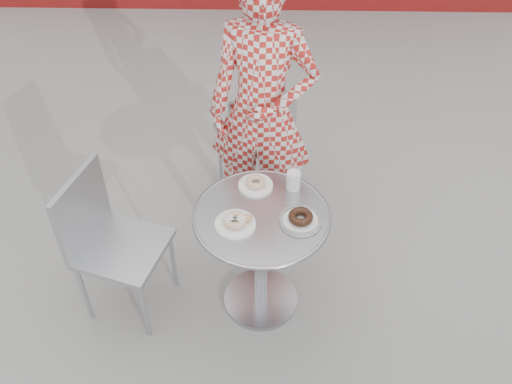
{
  "coord_description": "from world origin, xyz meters",
  "views": [
    {
      "loc": [
        0.03,
        -1.87,
        2.55
      ],
      "look_at": [
        -0.01,
        0.09,
        0.73
      ],
      "focal_mm": 40.0,
      "sensor_mm": 36.0,
      "label": 1
    }
  ],
  "objects_px": {
    "plate_near": "(236,222)",
    "plate_checker": "(300,219)",
    "bistro_table": "(261,238)",
    "seated_person": "(263,112)",
    "plate_far": "(256,184)",
    "chair_left": "(126,270)",
    "chair_far": "(253,159)",
    "milk_cup": "(294,180)"
  },
  "relations": [
    {
      "from": "plate_far",
      "to": "plate_checker",
      "type": "distance_m",
      "value": 0.32
    },
    {
      "from": "plate_near",
      "to": "plate_checker",
      "type": "xyz_separation_m",
      "value": [
        0.3,
        0.03,
        -0.0
      ]
    },
    {
      "from": "chair_far",
      "to": "plate_checker",
      "type": "height_order",
      "value": "chair_far"
    },
    {
      "from": "plate_near",
      "to": "bistro_table",
      "type": "bearing_deg",
      "value": 30.52
    },
    {
      "from": "plate_far",
      "to": "chair_far",
      "type": "bearing_deg",
      "value": 92.52
    },
    {
      "from": "chair_far",
      "to": "plate_far",
      "type": "relative_size",
      "value": 4.84
    },
    {
      "from": "plate_near",
      "to": "plate_checker",
      "type": "bearing_deg",
      "value": 5.36
    },
    {
      "from": "bistro_table",
      "to": "plate_checker",
      "type": "bearing_deg",
      "value": -12.79
    },
    {
      "from": "plate_checker",
      "to": "milk_cup",
      "type": "bearing_deg",
      "value": 96.89
    },
    {
      "from": "plate_checker",
      "to": "seated_person",
      "type": "bearing_deg",
      "value": 105.44
    },
    {
      "from": "chair_far",
      "to": "plate_near",
      "type": "relative_size",
      "value": 4.4
    },
    {
      "from": "bistro_table",
      "to": "seated_person",
      "type": "xyz_separation_m",
      "value": [
        -0.01,
        0.63,
        0.3
      ]
    },
    {
      "from": "chair_far",
      "to": "plate_checker",
      "type": "bearing_deg",
      "value": 84.41
    },
    {
      "from": "bistro_table",
      "to": "plate_near",
      "type": "bearing_deg",
      "value": -149.48
    },
    {
      "from": "chair_left",
      "to": "plate_far",
      "type": "height_order",
      "value": "chair_left"
    },
    {
      "from": "seated_person",
      "to": "plate_checker",
      "type": "xyz_separation_m",
      "value": [
        0.19,
        -0.67,
        -0.13
      ]
    },
    {
      "from": "chair_left",
      "to": "plate_checker",
      "type": "height_order",
      "value": "chair_left"
    },
    {
      "from": "plate_far",
      "to": "bistro_table",
      "type": "bearing_deg",
      "value": -80.72
    },
    {
      "from": "chair_far",
      "to": "plate_far",
      "type": "bearing_deg",
      "value": 72.5
    },
    {
      "from": "bistro_table",
      "to": "chair_left",
      "type": "height_order",
      "value": "chair_left"
    },
    {
      "from": "chair_far",
      "to": "plate_near",
      "type": "distance_m",
      "value": 1.06
    },
    {
      "from": "plate_far",
      "to": "plate_near",
      "type": "xyz_separation_m",
      "value": [
        -0.08,
        -0.27,
        0.0
      ]
    },
    {
      "from": "bistro_table",
      "to": "plate_far",
      "type": "relative_size",
      "value": 3.88
    },
    {
      "from": "seated_person",
      "to": "plate_far",
      "type": "height_order",
      "value": "seated_person"
    },
    {
      "from": "bistro_table",
      "to": "seated_person",
      "type": "bearing_deg",
      "value": 90.54
    },
    {
      "from": "chair_far",
      "to": "milk_cup",
      "type": "height_order",
      "value": "chair_far"
    },
    {
      "from": "plate_far",
      "to": "milk_cup",
      "type": "xyz_separation_m",
      "value": [
        0.18,
        -0.01,
        0.04
      ]
    },
    {
      "from": "chair_left",
      "to": "seated_person",
      "type": "distance_m",
      "value": 1.09
    },
    {
      "from": "seated_person",
      "to": "milk_cup",
      "type": "bearing_deg",
      "value": -58.28
    },
    {
      "from": "chair_far",
      "to": "milk_cup",
      "type": "distance_m",
      "value": 0.88
    },
    {
      "from": "chair_left",
      "to": "plate_near",
      "type": "xyz_separation_m",
      "value": [
        0.58,
        -0.06,
        0.43
      ]
    },
    {
      "from": "bistro_table",
      "to": "chair_left",
      "type": "bearing_deg",
      "value": -179.09
    },
    {
      "from": "plate_far",
      "to": "plate_near",
      "type": "height_order",
      "value": "plate_near"
    },
    {
      "from": "chair_far",
      "to": "chair_left",
      "type": "distance_m",
      "value": 1.11
    },
    {
      "from": "seated_person",
      "to": "plate_near",
      "type": "height_order",
      "value": "seated_person"
    },
    {
      "from": "milk_cup",
      "to": "chair_far",
      "type": "bearing_deg",
      "value": 106.77
    },
    {
      "from": "chair_left",
      "to": "milk_cup",
      "type": "relative_size",
      "value": 7.12
    },
    {
      "from": "plate_checker",
      "to": "chair_left",
      "type": "bearing_deg",
      "value": 178.05
    },
    {
      "from": "chair_left",
      "to": "plate_near",
      "type": "bearing_deg",
      "value": -78.19
    },
    {
      "from": "bistro_table",
      "to": "plate_far",
      "type": "distance_m",
      "value": 0.27
    },
    {
      "from": "chair_left",
      "to": "bistro_table",
      "type": "bearing_deg",
      "value": -71.62
    },
    {
      "from": "seated_person",
      "to": "plate_checker",
      "type": "height_order",
      "value": "seated_person"
    }
  ]
}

